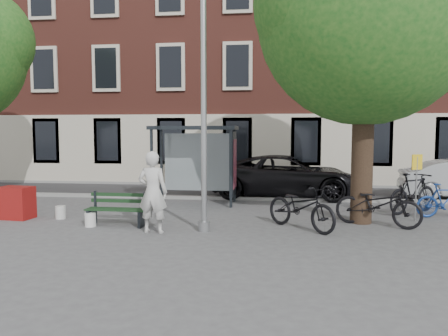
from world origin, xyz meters
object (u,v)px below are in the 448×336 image
painter (153,192)px  notice_sign (417,174)px  bus_shelter (206,147)px  bike_d (413,193)px  bench (117,211)px  red_stand (16,203)px  bike_c (301,207)px  lamppost (204,117)px  car_dark (287,176)px  bike_b (445,201)px  bike_a (378,204)px

painter → notice_sign: painter is taller
bus_shelter → bike_d: (6.40, -1.03, -1.31)m
notice_sign → bench: bearing=169.7°
bench → bike_d: (8.16, 2.66, 0.23)m
red_stand → bike_c: bearing=-2.9°
bus_shelter → bench: size_ratio=1.77×
bus_shelter → bike_d: bus_shelter is taller
painter → lamppost: bearing=-162.6°
car_dark → notice_sign: (3.39, -4.12, 0.53)m
bus_shelter → bike_c: bus_shelter is taller
lamppost → car_dark: 6.67m
bus_shelter → painter: bearing=-97.7°
bike_b → bus_shelter: bearing=71.4°
bike_c → notice_sign: notice_sign is taller
car_dark → red_stand: car_dark is taller
bike_a → bike_b: (2.15, 1.39, -0.08)m
bench → bike_a: 6.75m
lamppost → bike_b: size_ratio=3.75×
bus_shelter → bike_a: (4.95, -3.00, -1.35)m
bench → car_dark: car_dark is taller
bench → bike_c: 4.73m
bike_a → bike_b: bearing=-32.8°
bus_shelter → red_stand: (-4.90, -3.20, -1.47)m
bus_shelter → red_stand: 6.03m
notice_sign → bike_a: bearing=-167.2°
bench → red_stand: bearing=172.2°
bus_shelter → bike_b: size_ratio=1.75×
bike_d → car_dark: size_ratio=0.36×
bus_shelter → notice_sign: (6.12, -2.22, -0.61)m
bike_c → bench: bearing=136.7°
bike_b → car_dark: bearing=45.5°
car_dark → bench: bearing=143.7°
bike_a → notice_sign: 1.58m
painter → bench: (-1.16, 0.71, -0.61)m
painter → notice_sign: (6.71, 2.17, 0.32)m
bike_c → red_stand: size_ratio=2.42×
bench → bike_b: size_ratio=0.99×
bench → bike_d: size_ratio=0.79×
bike_b → bike_c: (-4.14, -1.99, 0.08)m
bike_a → bike_d: bearing=-11.9°
bus_shelter → car_dark: (2.73, 1.89, -1.14)m
bike_a → painter: bearing=128.5°
bike_a → bike_d: size_ratio=1.07×
car_dark → notice_sign: notice_sign is taller
painter → bike_c: size_ratio=0.91×
red_stand → bike_d: bearing=10.9°
painter → bike_d: bearing=-150.6°
lamppost → bike_b: bearing=21.0°
bus_shelter → bike_a: size_ratio=1.31×
lamppost → bus_shelter: lamppost is taller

